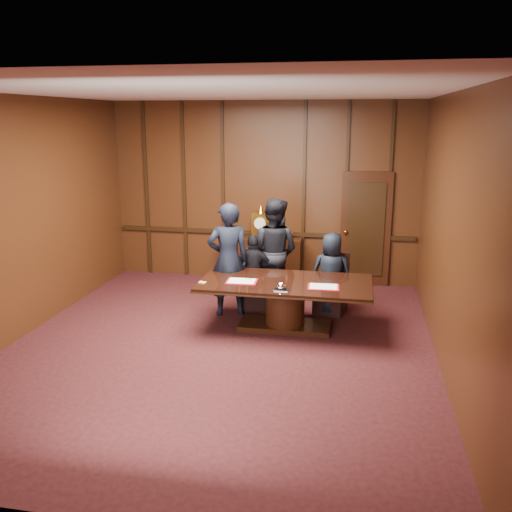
{
  "coord_description": "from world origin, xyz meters",
  "views": [
    {
      "loc": [
        1.85,
        -6.91,
        3.18
      ],
      "look_at": [
        0.29,
        1.24,
        1.05
      ],
      "focal_mm": 38.0,
      "sensor_mm": 36.0,
      "label": 1
    }
  ],
  "objects_px": {
    "sideboard": "(261,258)",
    "witness_left": "(228,260)",
    "signatory_right": "(331,274)",
    "signatory_left": "(254,272)",
    "conference_table": "(285,297)",
    "witness_right": "(274,252)"
  },
  "relations": [
    {
      "from": "sideboard",
      "to": "witness_left",
      "type": "bearing_deg",
      "value": -95.61
    },
    {
      "from": "witness_left",
      "to": "conference_table",
      "type": "bearing_deg",
      "value": 136.19
    },
    {
      "from": "signatory_left",
      "to": "signatory_right",
      "type": "height_order",
      "value": "signatory_right"
    },
    {
      "from": "conference_table",
      "to": "signatory_right",
      "type": "bearing_deg",
      "value": 50.91
    },
    {
      "from": "signatory_left",
      "to": "witness_left",
      "type": "distance_m",
      "value": 0.58
    },
    {
      "from": "sideboard",
      "to": "witness_left",
      "type": "relative_size",
      "value": 0.85
    },
    {
      "from": "sideboard",
      "to": "signatory_left",
      "type": "xyz_separation_m",
      "value": [
        0.16,
        -1.55,
        0.16
      ]
    },
    {
      "from": "witness_right",
      "to": "conference_table",
      "type": "bearing_deg",
      "value": 123.31
    },
    {
      "from": "conference_table",
      "to": "witness_right",
      "type": "xyz_separation_m",
      "value": [
        -0.36,
        1.15,
        0.42
      ]
    },
    {
      "from": "signatory_left",
      "to": "sideboard",
      "type": "bearing_deg",
      "value": -99.45
    },
    {
      "from": "signatory_left",
      "to": "signatory_right",
      "type": "bearing_deg",
      "value": 164.68
    },
    {
      "from": "signatory_right",
      "to": "witness_left",
      "type": "xyz_separation_m",
      "value": [
        -1.65,
        -0.36,
        0.25
      ]
    },
    {
      "from": "witness_left",
      "to": "signatory_left",
      "type": "bearing_deg",
      "value": -153.77
    },
    {
      "from": "signatory_left",
      "to": "witness_left",
      "type": "xyz_separation_m",
      "value": [
        -0.35,
        -0.36,
        0.29
      ]
    },
    {
      "from": "signatory_right",
      "to": "witness_left",
      "type": "distance_m",
      "value": 1.7
    },
    {
      "from": "conference_table",
      "to": "signatory_left",
      "type": "xyz_separation_m",
      "value": [
        -0.65,
        0.8,
        0.13
      ]
    },
    {
      "from": "conference_table",
      "to": "witness_left",
      "type": "bearing_deg",
      "value": 156.37
    },
    {
      "from": "sideboard",
      "to": "witness_right",
      "type": "relative_size",
      "value": 0.86
    },
    {
      "from": "sideboard",
      "to": "conference_table",
      "type": "relative_size",
      "value": 0.61
    },
    {
      "from": "witness_left",
      "to": "sideboard",
      "type": "bearing_deg",
      "value": -115.79
    },
    {
      "from": "sideboard",
      "to": "signatory_right",
      "type": "relative_size",
      "value": 1.16
    },
    {
      "from": "signatory_left",
      "to": "witness_left",
      "type": "height_order",
      "value": "witness_left"
    }
  ]
}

